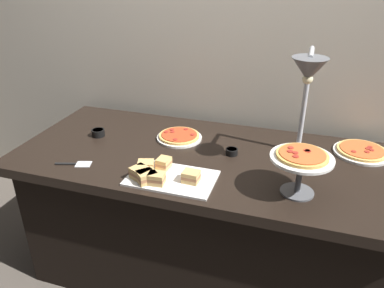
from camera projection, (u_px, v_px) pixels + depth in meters
ground_plane at (203, 269)px, 2.21m from camera, size 8.00×8.00×0.00m
back_wall at (230, 46)px, 2.10m from camera, size 4.40×0.04×2.40m
buffet_table at (204, 216)px, 2.04m from camera, size 1.90×0.84×0.76m
heat_lamp at (307, 81)px, 1.60m from camera, size 0.15×0.33×0.53m
pizza_plate_front at (179, 137)px, 2.03m from camera, size 0.24×0.24×0.03m
pizza_plate_center at (362, 151)px, 1.88m from camera, size 0.27×0.27×0.03m
pizza_plate_raised_stand at (301, 161)px, 1.50m from camera, size 0.25×0.25×0.19m
sandwich_platter at (162, 175)px, 1.66m from camera, size 0.39×0.24×0.06m
sauce_cup_near at (98, 132)px, 2.06m from camera, size 0.07×0.07×0.04m
sauce_cup_far at (232, 151)px, 1.87m from camera, size 0.06×0.06×0.03m
serving_spatula at (75, 164)px, 1.78m from camera, size 0.17×0.08×0.01m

